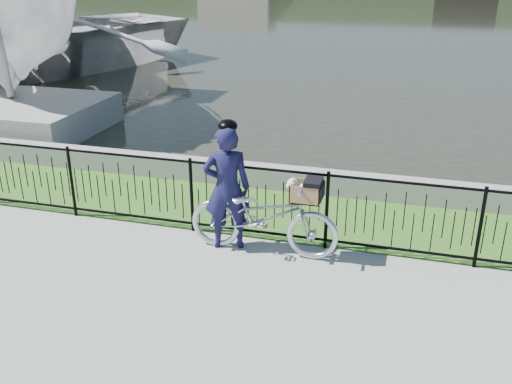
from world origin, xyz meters
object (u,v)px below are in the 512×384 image
(boat_near, at_px, (3,11))
(boat_far, at_px, (19,36))
(cyclist, at_px, (227,186))
(bicycle_rig, at_px, (264,215))

(boat_near, bearing_deg, boat_far, 122.32)
(cyclist, bearing_deg, boat_near, 140.62)
(bicycle_rig, bearing_deg, boat_near, 142.10)
(cyclist, distance_m, boat_near, 12.02)
(cyclist, xyz_separation_m, boat_near, (-9.23, 7.57, 1.45))
(bicycle_rig, xyz_separation_m, boat_far, (-11.58, 10.48, 0.70))
(boat_near, relative_size, boat_far, 0.82)
(bicycle_rig, distance_m, cyclist, 0.65)
(bicycle_rig, height_order, cyclist, cyclist)
(bicycle_rig, bearing_deg, cyclist, 176.73)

